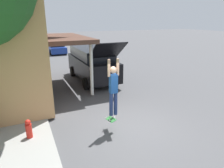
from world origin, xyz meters
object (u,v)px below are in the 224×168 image
(suv_parked, at_px, (92,63))
(skateboarder, at_px, (113,87))
(car_down_street, at_px, (56,48))
(fire_hydrant, at_px, (29,129))
(skateboard, at_px, (111,119))

(suv_parked, height_order, skateboarder, suv_parked)
(suv_parked, distance_m, car_down_street, 12.24)
(suv_parked, bearing_deg, skateboarder, -102.39)
(suv_parked, distance_m, skateboarder, 6.44)
(fire_hydrant, bearing_deg, car_down_street, 77.61)
(car_down_street, relative_size, skateboard, 5.37)
(car_down_street, bearing_deg, fire_hydrant, -102.39)
(car_down_street, relative_size, skateboarder, 2.01)
(car_down_street, height_order, skateboard, car_down_street)
(car_down_street, distance_m, skateboarder, 18.57)
(skateboarder, bearing_deg, fire_hydrant, 167.32)
(skateboarder, bearing_deg, skateboard, -154.19)
(suv_parked, xyz_separation_m, car_down_street, (-0.23, 12.23, -0.50))
(skateboarder, height_order, skateboard, skateboarder)
(fire_hydrant, bearing_deg, skateboarder, -12.68)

